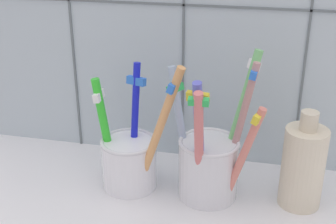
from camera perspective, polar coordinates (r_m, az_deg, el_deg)
name	(u,v)px	position (r cm, az deg, el deg)	size (l,w,h in cm)	color
counter_slab	(166,202)	(61.29, -0.29, -10.95)	(64.00, 22.00, 2.00)	silver
tile_wall_back	(185,16)	(63.34, 2.11, 11.63)	(64.00, 2.20, 45.00)	#B2C1CC
toothbrush_cup_left	(130,157)	(60.74, -4.72, -5.57)	(12.33, 7.37, 18.16)	white
toothbrush_cup_right	(210,161)	(58.32, 5.13, -6.01)	(12.41, 9.88, 18.86)	silver
ceramic_vase	(303,166)	(58.81, 16.22, -6.38)	(5.16, 5.16, 12.51)	beige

